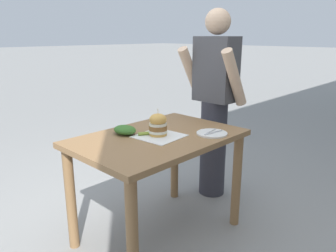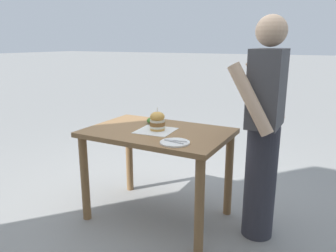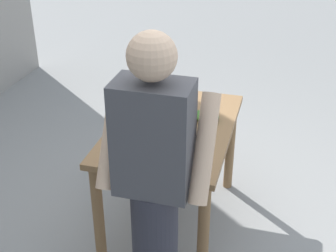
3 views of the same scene
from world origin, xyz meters
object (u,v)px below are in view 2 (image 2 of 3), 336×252
(side_plate_with_forks, at_px, (175,142))
(side_salad, at_px, (155,120))
(sandwich, at_px, (157,121))
(pickle_spear, at_px, (155,126))
(diner_across_table, at_px, (264,128))
(patio_table, at_px, (158,146))

(side_plate_with_forks, xyz_separation_m, side_salad, (-0.45, -0.43, 0.02))
(sandwich, bearing_deg, pickle_spear, -137.72)
(pickle_spear, xyz_separation_m, diner_across_table, (-0.06, 0.90, 0.08))
(side_plate_with_forks, bearing_deg, diner_across_table, 125.03)
(pickle_spear, height_order, diner_across_table, diner_across_table)
(pickle_spear, bearing_deg, side_salad, -150.72)
(sandwich, relative_size, side_plate_with_forks, 0.86)
(patio_table, bearing_deg, diner_across_table, 98.93)
(diner_across_table, bearing_deg, side_salad, -93.89)
(sandwich, bearing_deg, diner_across_table, 99.17)
(pickle_spear, height_order, side_salad, side_salad)
(patio_table, bearing_deg, side_plate_with_forks, 49.18)
(pickle_spear, relative_size, side_salad, 0.53)
(side_plate_with_forks, xyz_separation_m, diner_across_table, (-0.38, 0.55, 0.09))
(sandwich, relative_size, side_salad, 1.06)
(patio_table, height_order, sandwich, sandwich)
(side_plate_with_forks, bearing_deg, pickle_spear, -131.90)
(patio_table, bearing_deg, side_salad, -145.27)
(patio_table, xyz_separation_m, pickle_spear, (-0.07, -0.06, 0.15))
(pickle_spear, distance_m, diner_across_table, 0.91)
(patio_table, relative_size, diner_across_table, 0.70)
(side_plate_with_forks, bearing_deg, side_salad, -136.38)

